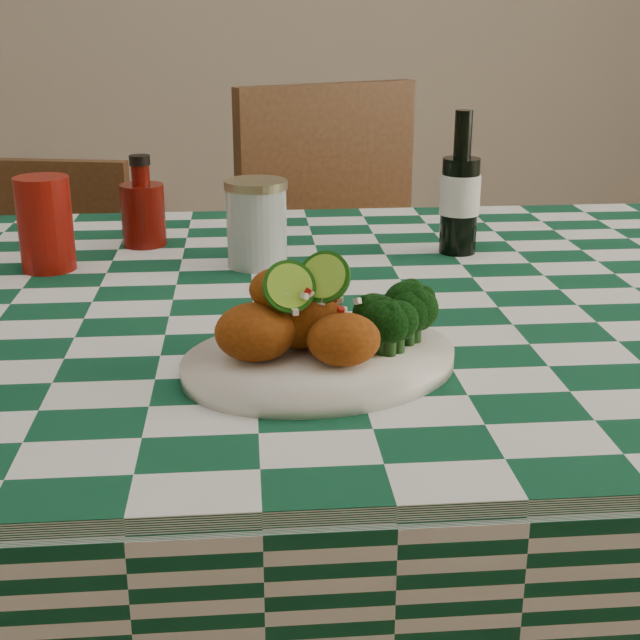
{
  "coord_description": "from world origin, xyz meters",
  "views": [
    {
      "loc": [
        -0.01,
        -1.1,
        1.15
      ],
      "look_at": [
        0.07,
        -0.25,
        0.84
      ],
      "focal_mm": 50.0,
      "sensor_mm": 36.0,
      "label": 1
    }
  ],
  "objects_px": {
    "plate": "(320,362)",
    "beer_bottle": "(461,183)",
    "mason_jar": "(257,224)",
    "ketchup_bottle": "(142,201)",
    "fried_chicken_pile": "(310,309)",
    "wooden_chair_left": "(31,362)",
    "red_tumbler": "(45,224)",
    "dining_table": "(259,556)",
    "wooden_chair_right": "(370,316)"
  },
  "relations": [
    {
      "from": "fried_chicken_pile",
      "to": "ketchup_bottle",
      "type": "bearing_deg",
      "value": 112.71
    },
    {
      "from": "fried_chicken_pile",
      "to": "beer_bottle",
      "type": "bearing_deg",
      "value": 59.91
    },
    {
      "from": "plate",
      "to": "beer_bottle",
      "type": "relative_size",
      "value": 1.37
    },
    {
      "from": "mason_jar",
      "to": "ketchup_bottle",
      "type": "bearing_deg",
      "value": 142.95
    },
    {
      "from": "fried_chicken_pile",
      "to": "wooden_chair_right",
      "type": "relative_size",
      "value": 0.16
    },
    {
      "from": "red_tumbler",
      "to": "wooden_chair_right",
      "type": "bearing_deg",
      "value": 47.18
    },
    {
      "from": "mason_jar",
      "to": "wooden_chair_left",
      "type": "xyz_separation_m",
      "value": [
        -0.49,
        0.59,
        -0.44
      ]
    },
    {
      "from": "dining_table",
      "to": "fried_chicken_pile",
      "type": "distance_m",
      "value": 0.53
    },
    {
      "from": "wooden_chair_left",
      "to": "wooden_chair_right",
      "type": "relative_size",
      "value": 0.84
    },
    {
      "from": "beer_bottle",
      "to": "mason_jar",
      "type": "bearing_deg",
      "value": -171.1
    },
    {
      "from": "plate",
      "to": "wooden_chair_left",
      "type": "relative_size",
      "value": 0.36
    },
    {
      "from": "fried_chicken_pile",
      "to": "ketchup_bottle",
      "type": "xyz_separation_m",
      "value": [
        -0.22,
        0.53,
        0.0
      ]
    },
    {
      "from": "fried_chicken_pile",
      "to": "wooden_chair_left",
      "type": "relative_size",
      "value": 0.19
    },
    {
      "from": "wooden_chair_left",
      "to": "beer_bottle",
      "type": "bearing_deg",
      "value": -22.94
    },
    {
      "from": "plate",
      "to": "beer_bottle",
      "type": "bearing_deg",
      "value": 60.86
    },
    {
      "from": "red_tumbler",
      "to": "ketchup_bottle",
      "type": "height_order",
      "value": "ketchup_bottle"
    },
    {
      "from": "wooden_chair_left",
      "to": "mason_jar",
      "type": "bearing_deg",
      "value": -39.0
    },
    {
      "from": "beer_bottle",
      "to": "wooden_chair_right",
      "type": "relative_size",
      "value": 0.22
    },
    {
      "from": "mason_jar",
      "to": "beer_bottle",
      "type": "xyz_separation_m",
      "value": [
        0.31,
        0.05,
        0.04
      ]
    },
    {
      "from": "dining_table",
      "to": "wooden_chair_right",
      "type": "xyz_separation_m",
      "value": [
        0.27,
        0.76,
        0.1
      ]
    },
    {
      "from": "dining_table",
      "to": "plate",
      "type": "height_order",
      "value": "plate"
    },
    {
      "from": "ketchup_bottle",
      "to": "wooden_chair_left",
      "type": "distance_m",
      "value": 0.71
    },
    {
      "from": "fried_chicken_pile",
      "to": "wooden_chair_right",
      "type": "distance_m",
      "value": 1.09
    },
    {
      "from": "plate",
      "to": "red_tumbler",
      "type": "xyz_separation_m",
      "value": [
        -0.36,
        0.41,
        0.06
      ]
    },
    {
      "from": "ketchup_bottle",
      "to": "wooden_chair_right",
      "type": "distance_m",
      "value": 0.74
    },
    {
      "from": "mason_jar",
      "to": "wooden_chair_right",
      "type": "xyz_separation_m",
      "value": [
        0.26,
        0.6,
        -0.36
      ]
    },
    {
      "from": "beer_bottle",
      "to": "red_tumbler",
      "type": "bearing_deg",
      "value": -176.01
    },
    {
      "from": "beer_bottle",
      "to": "fried_chicken_pile",
      "type": "bearing_deg",
      "value": -120.09
    },
    {
      "from": "red_tumbler",
      "to": "mason_jar",
      "type": "bearing_deg",
      "value": -1.11
    },
    {
      "from": "ketchup_bottle",
      "to": "beer_bottle",
      "type": "distance_m",
      "value": 0.49
    },
    {
      "from": "ketchup_bottle",
      "to": "fried_chicken_pile",
      "type": "bearing_deg",
      "value": -67.29
    },
    {
      "from": "plate",
      "to": "red_tumbler",
      "type": "bearing_deg",
      "value": 131.25
    },
    {
      "from": "dining_table",
      "to": "wooden_chair_right",
      "type": "bearing_deg",
      "value": 70.61
    },
    {
      "from": "beer_bottle",
      "to": "plate",
      "type": "bearing_deg",
      "value": -119.14
    },
    {
      "from": "ketchup_bottle",
      "to": "mason_jar",
      "type": "relative_size",
      "value": 1.13
    },
    {
      "from": "fried_chicken_pile",
      "to": "red_tumbler",
      "type": "bearing_deg",
      "value": 130.45
    },
    {
      "from": "wooden_chair_left",
      "to": "fried_chicken_pile",
      "type": "bearing_deg",
      "value": -50.24
    },
    {
      "from": "fried_chicken_pile",
      "to": "wooden_chair_right",
      "type": "xyz_separation_m",
      "value": [
        0.21,
        1.0,
        -0.36
      ]
    },
    {
      "from": "plate",
      "to": "ketchup_bottle",
      "type": "distance_m",
      "value": 0.58
    },
    {
      "from": "plate",
      "to": "wooden_chair_left",
      "type": "height_order",
      "value": "wooden_chair_left"
    },
    {
      "from": "wooden_chair_right",
      "to": "dining_table",
      "type": "bearing_deg",
      "value": -133.04
    },
    {
      "from": "wooden_chair_right",
      "to": "red_tumbler",
      "type": "bearing_deg",
      "value": -156.47
    },
    {
      "from": "red_tumbler",
      "to": "beer_bottle",
      "type": "bearing_deg",
      "value": 3.99
    },
    {
      "from": "dining_table",
      "to": "fried_chicken_pile",
      "type": "height_order",
      "value": "fried_chicken_pile"
    },
    {
      "from": "ketchup_bottle",
      "to": "wooden_chair_left",
      "type": "relative_size",
      "value": 0.17
    },
    {
      "from": "dining_table",
      "to": "red_tumbler",
      "type": "relative_size",
      "value": 12.43
    },
    {
      "from": "mason_jar",
      "to": "wooden_chair_left",
      "type": "bearing_deg",
      "value": 129.76
    },
    {
      "from": "mason_jar",
      "to": "dining_table",
      "type": "bearing_deg",
      "value": -93.72
    },
    {
      "from": "plate",
      "to": "red_tumbler",
      "type": "relative_size",
      "value": 2.19
    },
    {
      "from": "plate",
      "to": "mason_jar",
      "type": "xyz_separation_m",
      "value": [
        -0.06,
        0.4,
        0.05
      ]
    }
  ]
}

